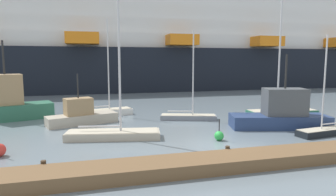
{
  "coord_description": "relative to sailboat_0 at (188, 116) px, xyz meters",
  "views": [
    {
      "loc": [
        -6.98,
        -16.98,
        5.29
      ],
      "look_at": [
        0.0,
        9.71,
        1.8
      ],
      "focal_mm": 31.87,
      "sensor_mm": 36.0,
      "label": 1
    }
  ],
  "objects": [
    {
      "name": "dock_pier",
      "position": [
        -1.44,
        -11.92,
        -0.06
      ],
      "size": [
        22.93,
        2.18,
        0.75
      ],
      "color": "brown",
      "rests_on": "ground_plane"
    },
    {
      "name": "sailboat_1",
      "position": [
        7.65,
        -7.73,
        -0.03
      ],
      "size": [
        4.6,
        1.69,
        7.04
      ],
      "rotation": [
        0.0,
        0.0,
        3.27
      ],
      "color": "black",
      "rests_on": "ground_plane"
    },
    {
      "name": "sailboat_0",
      "position": [
        0.0,
        0.0,
        0.0
      ],
      "size": [
        5.1,
        2.66,
        7.89
      ],
      "rotation": [
        0.0,
        0.0,
        -0.3
      ],
      "color": "gray",
      "rests_on": "ground_plane"
    },
    {
      "name": "ground_plane",
      "position": [
        -1.44,
        -7.98,
        -0.38
      ],
      "size": [
        600.0,
        600.0,
        0.0
      ],
      "primitive_type": "plane",
      "color": "slate"
    },
    {
      "name": "sailboat_3",
      "position": [
        -7.11,
        3.82,
        0.07
      ],
      "size": [
        5.34,
        2.69,
        9.16
      ],
      "rotation": [
        0.0,
        0.0,
        0.25
      ],
      "color": "white",
      "rests_on": "ground_plane"
    },
    {
      "name": "sailboat_4",
      "position": [
        8.55,
        -1.5,
        0.15
      ],
      "size": [
        6.49,
        2.15,
        10.48
      ],
      "rotation": [
        0.0,
        0.0,
        3.08
      ],
      "color": "#2D6B51",
      "rests_on": "ground_plane"
    },
    {
      "name": "fishing_boat_2",
      "position": [
        -15.95,
        3.81,
        0.97
      ],
      "size": [
        8.74,
        5.0,
        7.02
      ],
      "rotation": [
        0.0,
        0.0,
        0.32
      ],
      "color": "#2D6B51",
      "rests_on": "ground_plane"
    },
    {
      "name": "fishing_boat_1",
      "position": [
        -9.25,
        0.52,
        0.4
      ],
      "size": [
        5.98,
        3.48,
        4.2
      ],
      "rotation": [
        0.0,
        0.0,
        3.46
      ],
      "color": "#BCB29E",
      "rests_on": "ground_plane"
    },
    {
      "name": "fishing_boat_0",
      "position": [
        6.04,
        -4.88,
        0.76
      ],
      "size": [
        7.86,
        4.14,
        5.75
      ],
      "rotation": [
        0.0,
        0.0,
        -0.25
      ],
      "color": "navy",
      "rests_on": "ground_plane"
    },
    {
      "name": "sailboat_2",
      "position": [
        -7.0,
        -4.89,
        0.1
      ],
      "size": [
        6.5,
        2.81,
        10.55
      ],
      "rotation": [
        0.0,
        0.0,
        -0.18
      ],
      "color": "#BCB29E",
      "rests_on": "ground_plane"
    },
    {
      "name": "channel_buoy_0",
      "position": [
        -0.25,
        -7.15,
        -0.05
      ],
      "size": [
        0.63,
        0.63,
        1.45
      ],
      "color": "green",
      "rests_on": "ground_plane"
    },
    {
      "name": "cruise_ship",
      "position": [
        -1.67,
        32.21,
        8.06
      ],
      "size": [
        134.47,
        21.72,
        26.2
      ],
      "rotation": [
        0.0,
        0.0,
        -0.01
      ],
      "color": "black",
      "rests_on": "ground_plane"
    }
  ]
}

